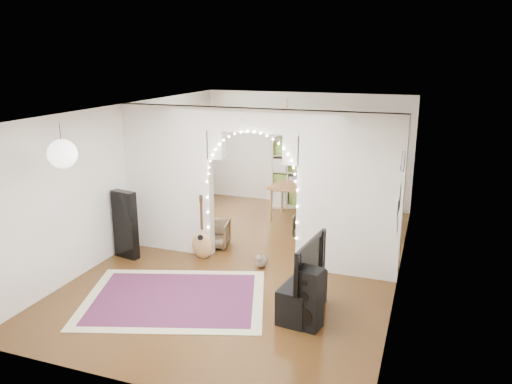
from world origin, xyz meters
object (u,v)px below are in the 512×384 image
(acoustic_guitar, at_px, (202,235))
(dining_chair_right, at_px, (306,225))
(bookcase, at_px, (306,173))
(floor_speaker, at_px, (309,299))
(media_console, at_px, (302,297))
(dining_table, at_px, (299,189))
(dining_chair_left, at_px, (214,234))

(acoustic_guitar, distance_m, dining_chair_right, 2.30)
(bookcase, height_order, dining_chair_right, bookcase)
(floor_speaker, bearing_deg, dining_chair_right, 116.43)
(media_console, bearing_deg, dining_table, 112.96)
(acoustic_guitar, bearing_deg, dining_table, 45.47)
(media_console, bearing_deg, floor_speaker, -56.59)
(media_console, xyz_separation_m, dining_table, (-1.15, 4.07, 0.43))
(dining_chair_left, bearing_deg, dining_chair_right, 25.83)
(floor_speaker, distance_m, dining_chair_left, 3.31)
(acoustic_guitar, distance_m, media_console, 2.56)
(acoustic_guitar, xyz_separation_m, floor_speaker, (2.37, -1.67, -0.01))
(dining_chair_left, distance_m, dining_chair_right, 1.90)
(bookcase, bearing_deg, acoustic_guitar, -126.57)
(bookcase, relative_size, dining_chair_right, 3.35)
(floor_speaker, height_order, media_console, floor_speaker)
(dining_chair_right, bearing_deg, floor_speaker, -77.23)
(media_console, xyz_separation_m, dining_chair_right, (-0.72, 3.07, -0.02))
(bookcase, distance_m, dining_chair_left, 3.35)
(acoustic_guitar, relative_size, bookcase, 0.61)
(dining_table, distance_m, dining_chair_right, 1.18)
(acoustic_guitar, relative_size, floor_speaker, 1.18)
(media_console, height_order, dining_chair_left, dining_chair_left)
(media_console, relative_size, bookcase, 0.60)
(bookcase, distance_m, dining_table, 1.00)
(dining_chair_left, relative_size, dining_chair_right, 1.12)
(floor_speaker, height_order, dining_table, floor_speaker)
(media_console, relative_size, dining_chair_left, 1.81)
(dining_table, bearing_deg, acoustic_guitar, -105.48)
(bookcase, relative_size, dining_table, 1.31)
(floor_speaker, bearing_deg, dining_table, 118.43)
(acoustic_guitar, xyz_separation_m, dining_chair_left, (-0.03, 0.60, -0.19))
(floor_speaker, relative_size, bookcase, 0.51)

